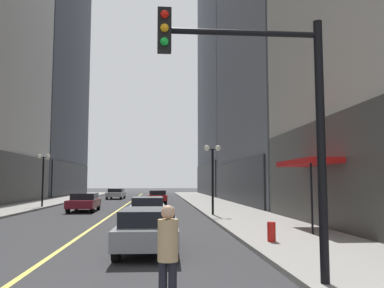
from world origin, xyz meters
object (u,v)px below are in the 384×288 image
car_red (157,196)px  street_lamp_left_far (43,168)px  car_grey (148,228)px  car_white (148,208)px  fire_hydrant_right (271,234)px  car_maroon (84,201)px  pedestrian_in_tan_trench (168,250)px  traffic_light_near_right (270,103)px  car_silver (116,193)px  street_lamp_right_mid (213,164)px

car_red → street_lamp_left_far: size_ratio=1.06×
car_grey → street_lamp_left_far: size_ratio=1.02×
car_white → fire_hydrant_right: size_ratio=5.58×
car_maroon → pedestrian_in_tan_trench: size_ratio=2.61×
car_white → car_maroon: same height
fire_hydrant_right → street_lamp_left_far: bearing=123.1°
car_white → traffic_light_near_right: (2.87, -14.56, 3.02)m
car_silver → traffic_light_near_right: bearing=-80.0°
pedestrian_in_tan_trench → fire_hydrant_right: bearing=61.8°
car_white → traffic_light_near_right: bearing=-78.8°
traffic_light_near_right → street_lamp_right_mid: 16.86m
car_red → street_lamp_right_mid: 16.71m
car_silver → traffic_light_near_right: size_ratio=0.83×
car_red → street_lamp_right_mid: street_lamp_right_mid is taller
car_white → pedestrian_in_tan_trench: (0.79, -15.74, 0.31)m
car_grey → fire_hydrant_right: 4.20m
car_grey → traffic_light_near_right: (2.56, -4.79, 3.02)m
car_grey → car_silver: 39.20m
car_grey → car_maroon: bearing=106.4°
traffic_light_near_right → street_lamp_left_far: traffic_light_near_right is taller
car_red → car_grey: bearing=-90.2°
car_red → traffic_light_near_right: bearing=-85.8°
pedestrian_in_tan_trench → street_lamp_right_mid: 18.41m
car_red → pedestrian_in_tan_trench: pedestrian_in_tan_trench is taller
car_white → car_silver: 29.48m
car_maroon → street_lamp_right_mid: 10.58m
car_red → street_lamp_right_mid: size_ratio=1.06×
car_red → car_maroon: bearing=-116.0°
car_grey → car_maroon: same height
car_white → street_lamp_left_far: (-8.88, 11.42, 2.54)m
car_maroon → fire_hydrant_right: car_maroon is taller
car_grey → car_maroon: (-5.14, 17.43, 0.00)m
car_grey → car_red: bearing=89.8°
car_grey → car_red: size_ratio=0.97×
car_maroon → car_silver: size_ratio=0.98×
car_maroon → street_lamp_right_mid: bearing=-31.7°
street_lamp_right_mid → car_maroon: bearing=148.3°
street_lamp_left_far → traffic_light_near_right: bearing=-65.7°
street_lamp_right_mid → street_lamp_left_far: bearing=144.4°
car_grey → fire_hydrant_right: bearing=11.1°
car_red → fire_hydrant_right: (3.99, -27.37, -0.32)m
pedestrian_in_tan_trench → street_lamp_left_far: 28.92m
car_white → traffic_light_near_right: traffic_light_near_right is taller
car_white → car_red: 18.41m
car_red → traffic_light_near_right: traffic_light_near_right is taller
car_silver → street_lamp_left_far: (-4.07, -17.67, 2.54)m
car_white → car_red: same height
pedestrian_in_tan_trench → street_lamp_right_mid: (3.13, 18.00, 2.23)m
street_lamp_left_far → car_silver: bearing=77.0°
pedestrian_in_tan_trench → street_lamp_left_far: bearing=109.6°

